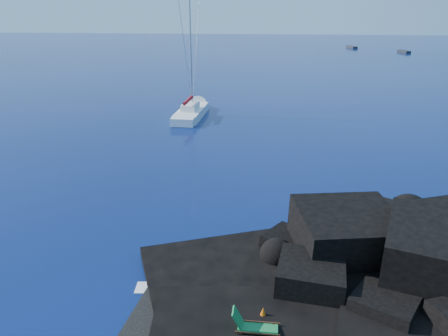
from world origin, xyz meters
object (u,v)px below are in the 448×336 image
at_px(deck_chair, 258,323).
at_px(sunbather, 210,329).
at_px(sailboat, 192,116).
at_px(distant_boat_b, 404,53).
at_px(marker_cone, 263,314).
at_px(distant_boat_a, 352,48).

bearing_deg(deck_chair, sunbather, -177.84).
bearing_deg(sailboat, distant_boat_b, 62.24).
xyz_separation_m(sailboat, sunbather, (7.26, -37.44, 0.51)).
bearing_deg(deck_chair, sailboat, 104.67).
bearing_deg(deck_chair, marker_cone, 79.37).
distance_m(deck_chair, sunbather, 1.96).
xyz_separation_m(sunbather, marker_cone, (2.09, 0.97, 0.15)).
bearing_deg(marker_cone, distant_boat_a, 78.92).
distance_m(sunbather, marker_cone, 2.31).
relative_size(sailboat, distant_boat_b, 2.87).
bearing_deg(marker_cone, deck_chair, -101.53).
bearing_deg(sailboat, deck_chair, -73.82).
xyz_separation_m(sailboat, marker_cone, (9.35, -36.47, 0.66)).
bearing_deg(sunbather, distant_boat_a, 65.79).
xyz_separation_m(deck_chair, distant_boat_b, (38.34, 119.11, -0.98)).
height_order(sunbather, distant_boat_b, sunbather).
bearing_deg(sunbather, sailboat, 88.64).
relative_size(sunbather, marker_cone, 2.56).
relative_size(distant_boat_a, distant_boat_b, 1.03).
xyz_separation_m(distant_boat_a, distant_boat_b, (12.44, -13.04, 0.00)).
bearing_deg(distant_boat_a, marker_cone, -117.88).
distance_m(deck_chair, distant_boat_a, 134.66).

